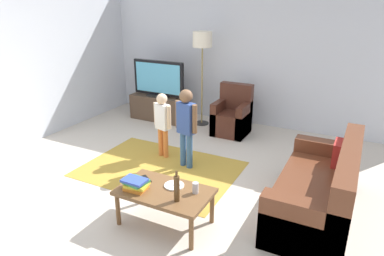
{
  "coord_description": "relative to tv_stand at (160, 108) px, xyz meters",
  "views": [
    {
      "loc": [
        2.06,
        -3.43,
        2.35
      ],
      "look_at": [
        0.0,
        0.6,
        0.65
      ],
      "focal_mm": 32.48,
      "sensor_mm": 36.0,
      "label": 1
    }
  ],
  "objects": [
    {
      "name": "child_near_tv",
      "position": [
        0.99,
        -1.49,
        0.37
      ],
      "size": [
        0.33,
        0.17,
        1.02
      ],
      "color": "orange",
      "rests_on": "ground"
    },
    {
      "name": "couch",
      "position": [
        3.42,
        -2.01,
        0.05
      ],
      "size": [
        0.8,
        1.8,
        0.86
      ],
      "color": "brown",
      "rests_on": "ground"
    },
    {
      "name": "floor_lamp",
      "position": [
        0.87,
        0.15,
        1.3
      ],
      "size": [
        0.36,
        0.36,
        1.78
      ],
      "color": "#262626",
      "rests_on": "ground"
    },
    {
      "name": "wall_left",
      "position": [
        -1.4,
        -2.3,
        1.11
      ],
      "size": [
        0.12,
        6.0,
        2.7
      ],
      "primitive_type": "cube",
      "color": "silver",
      "rests_on": "ground"
    },
    {
      "name": "book_stack",
      "position": [
        1.64,
        -3.09,
        0.24
      ],
      "size": [
        0.27,
        0.24,
        0.12
      ],
      "color": "orange",
      "rests_on": "coffee_table"
    },
    {
      "name": "tv",
      "position": [
        0.0,
        -0.02,
        0.6
      ],
      "size": [
        1.1,
        0.28,
        0.71
      ],
      "color": "black",
      "rests_on": "tv_stand"
    },
    {
      "name": "tv_stand",
      "position": [
        0.0,
        0.0,
        0.0
      ],
      "size": [
        1.2,
        0.44,
        0.5
      ],
      "color": "#4C3828",
      "rests_on": "ground"
    },
    {
      "name": "area_rug",
      "position": [
        1.17,
        -1.89,
        -0.24
      ],
      "size": [
        2.2,
        1.6,
        0.01
      ],
      "primitive_type": "cube",
      "color": "#B28C33",
      "rests_on": "ground"
    },
    {
      "name": "child_center",
      "position": [
        1.48,
        -1.64,
        0.46
      ],
      "size": [
        0.38,
        0.2,
        1.17
      ],
      "color": "#33598C",
      "rests_on": "ground"
    },
    {
      "name": "armchair",
      "position": [
        1.58,
        -0.04,
        0.05
      ],
      "size": [
        0.6,
        0.6,
        0.9
      ],
      "color": "#472319",
      "rests_on": "ground"
    },
    {
      "name": "wall_back",
      "position": [
        1.6,
        0.7,
        1.11
      ],
      "size": [
        6.0,
        0.12,
        2.7
      ],
      "primitive_type": "cube",
      "color": "silver",
      "rests_on": "ground"
    },
    {
      "name": "tv_remote",
      "position": [
        1.62,
        -2.87,
        0.19
      ],
      "size": [
        0.17,
        0.13,
        0.02
      ],
      "primitive_type": "cube",
      "rotation": [
        0.0,
        0.0,
        -0.57
      ],
      "color": "black",
      "rests_on": "coffee_table"
    },
    {
      "name": "coffee_table",
      "position": [
        1.92,
        -2.97,
        0.13
      ],
      "size": [
        1.0,
        0.6,
        0.42
      ],
      "color": "brown",
      "rests_on": "ground"
    },
    {
      "name": "plate",
      "position": [
        1.97,
        -2.85,
        0.18
      ],
      "size": [
        0.22,
        0.22,
        0.02
      ],
      "color": "white",
      "rests_on": "coffee_table"
    },
    {
      "name": "soda_can",
      "position": [
        2.24,
        -2.87,
        0.24
      ],
      "size": [
        0.07,
        0.07,
        0.12
      ],
      "primitive_type": "cylinder",
      "color": "silver",
      "rests_on": "coffee_table"
    },
    {
      "name": "ground",
      "position": [
        1.6,
        -2.3,
        -0.24
      ],
      "size": [
        7.8,
        7.8,
        0.0
      ],
      "primitive_type": "plane",
      "color": "beige"
    },
    {
      "name": "bottle",
      "position": [
        2.14,
        -3.09,
        0.32
      ],
      "size": [
        0.06,
        0.06,
        0.34
      ],
      "color": "#4C3319",
      "rests_on": "coffee_table"
    }
  ]
}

